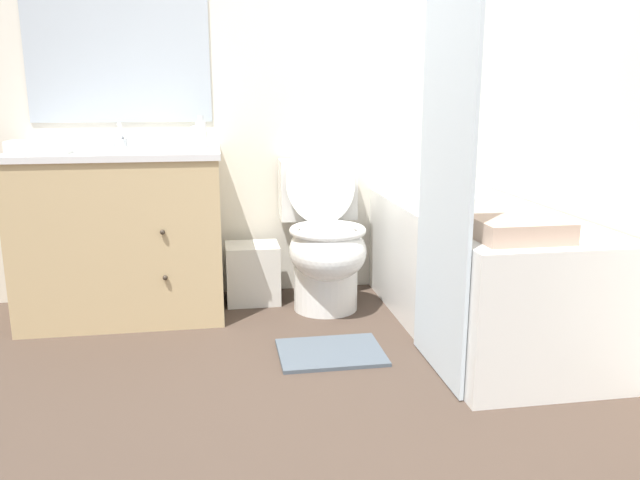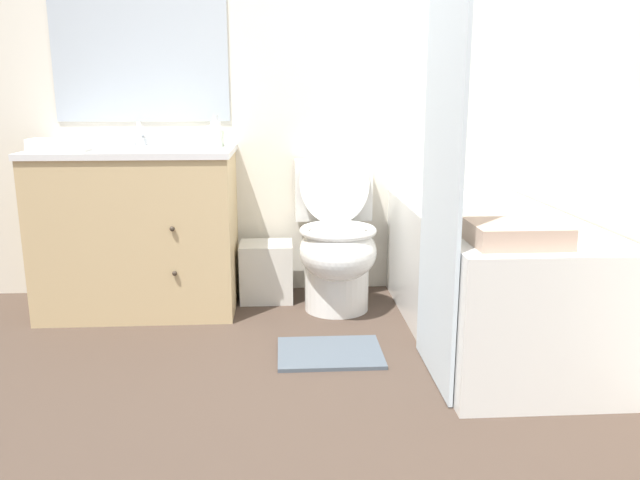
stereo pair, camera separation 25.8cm
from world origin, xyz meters
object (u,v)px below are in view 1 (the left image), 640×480
(hand_towel_folded, at_px, (39,147))
(bathtub, at_px, (479,270))
(vanity_cabinet, at_px, (123,232))
(sink_faucet, at_px, (123,140))
(bath_towel_folded, at_px, (519,229))
(tissue_box, at_px, (196,139))
(bath_mat, at_px, (331,352))
(wastebasket, at_px, (253,273))
(soap_dispenser, at_px, (201,134))
(toilet, at_px, (325,242))

(hand_towel_folded, bearing_deg, bathtub, -9.68)
(vanity_cabinet, distance_m, bathtub, 1.73)
(sink_faucet, bearing_deg, bath_towel_folded, -38.72)
(hand_towel_folded, bearing_deg, bath_towel_folded, -25.70)
(tissue_box, bearing_deg, bath_mat, -54.70)
(wastebasket, distance_m, bath_mat, 0.82)
(tissue_box, relative_size, hand_towel_folded, 0.46)
(bathtub, xyz_separation_m, soap_dispenser, (-1.26, 0.53, 0.61))
(tissue_box, distance_m, hand_towel_folded, 0.73)
(vanity_cabinet, relative_size, wastebasket, 3.11)
(sink_faucet, bearing_deg, hand_towel_folded, -132.20)
(bath_towel_folded, bearing_deg, hand_towel_folded, 154.30)
(hand_towel_folded, bearing_deg, toilet, 3.76)
(vanity_cabinet, height_order, bath_towel_folded, vanity_cabinet)
(tissue_box, bearing_deg, wastebasket, -3.62)
(vanity_cabinet, height_order, wastebasket, vanity_cabinet)
(hand_towel_folded, bearing_deg, wastebasket, 13.83)
(sink_faucet, bearing_deg, tissue_box, -14.49)
(soap_dispenser, bearing_deg, wastebasket, 8.25)
(bathtub, bearing_deg, toilet, 147.28)
(bathtub, distance_m, hand_towel_folded, 2.07)
(vanity_cabinet, relative_size, hand_towel_folded, 3.67)
(wastebasket, height_order, tissue_box, tissue_box)
(bath_mat, bearing_deg, wastebasket, 110.42)
(wastebasket, bearing_deg, vanity_cabinet, -171.99)
(tissue_box, xyz_separation_m, soap_dispenser, (0.03, -0.05, 0.03))
(soap_dispenser, relative_size, bath_mat, 0.36)
(toilet, xyz_separation_m, wastebasket, (-0.36, 0.15, -0.19))
(vanity_cabinet, height_order, sink_faucet, sink_faucet)
(tissue_box, bearing_deg, sink_faucet, 165.51)
(toilet, bearing_deg, sink_faucet, 165.43)
(vanity_cabinet, xyz_separation_m, toilet, (1.00, -0.06, -0.07))
(soap_dispenser, xyz_separation_m, hand_towel_folded, (-0.71, -0.20, -0.04))
(toilet, height_order, tissue_box, tissue_box)
(hand_towel_folded, bearing_deg, tissue_box, 20.18)
(wastebasket, relative_size, bath_mat, 0.70)
(hand_towel_folded, relative_size, bath_towel_folded, 0.81)
(toilet, relative_size, soap_dispenser, 5.33)
(hand_towel_folded, distance_m, bath_towel_folded, 2.08)
(vanity_cabinet, relative_size, sink_faucet, 6.84)
(toilet, relative_size, tissue_box, 6.98)
(toilet, bearing_deg, vanity_cabinet, 176.67)
(toilet, height_order, hand_towel_folded, hand_towel_folded)
(toilet, xyz_separation_m, bath_towel_folded, (0.55, -0.98, 0.26))
(sink_faucet, bearing_deg, toilet, -14.57)
(vanity_cabinet, bearing_deg, sink_faucet, 90.00)
(vanity_cabinet, bearing_deg, bath_towel_folded, -33.89)
(bathtub, bearing_deg, tissue_box, 155.51)
(sink_faucet, height_order, tissue_box, sink_faucet)
(sink_faucet, bearing_deg, wastebasket, -10.00)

